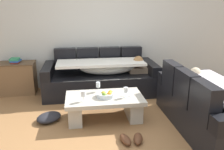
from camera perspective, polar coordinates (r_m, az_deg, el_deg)
ground_plane at (r=3.46m, az=1.28°, el=-13.80°), size 14.00×14.00×0.00m
back_wall at (r=5.13m, az=-2.62°, el=12.17°), size 9.00×0.10×2.70m
couch_along_wall at (r=4.80m, az=-2.40°, el=-0.54°), size 2.23×0.92×0.88m
couch_near_window at (r=3.72m, az=21.96°, el=-7.05°), size 0.92×1.88×0.88m
coffee_table at (r=3.75m, az=-1.82°, el=-7.16°), size 1.20×0.68×0.38m
fruit_bowl at (r=3.65m, az=-1.46°, el=-4.74°), size 0.28×0.28×0.10m
wine_glass_near_left at (r=3.49m, az=-6.96°, el=-4.61°), size 0.07×0.07×0.17m
wine_glass_near_right at (r=3.61m, az=3.34°, el=-3.75°), size 0.07×0.07×0.17m
wine_glass_far_back at (r=3.85m, az=-3.38°, el=-2.43°), size 0.07×0.07×0.17m
open_magazine at (r=3.79m, az=2.89°, el=-4.54°), size 0.33×0.29×0.01m
side_cabinet at (r=5.15m, az=-21.83°, el=-0.68°), size 0.72×0.44×0.64m
book_stack_on_cabinet at (r=5.07m, az=-22.32°, el=3.27°), size 0.20×0.24×0.09m
pair_of_shoes at (r=3.25m, az=4.78°, el=-15.12°), size 0.35×0.29×0.09m
crumpled_garment at (r=3.88m, az=-14.97°, el=-9.83°), size 0.51×0.51×0.12m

